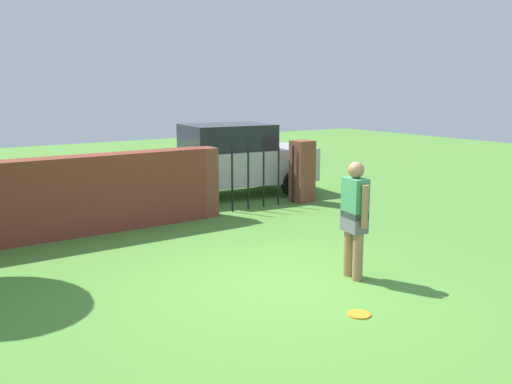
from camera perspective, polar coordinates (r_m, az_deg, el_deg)
name	(u,v)px	position (r m, az deg, el deg)	size (l,w,h in m)	color
ground_plane	(281,284)	(7.57, 2.57, -9.38)	(40.00, 40.00, 0.00)	#4C8433
brick_wall	(74,196)	(10.31, -18.12, -0.40)	(5.02, 0.50, 1.41)	brown
person	(355,215)	(7.67, 10.07, -2.29)	(0.28, 0.53, 1.62)	#9E704C
fence_gate	(256,176)	(11.96, 0.00, 1.61)	(3.00, 0.44, 1.40)	brown
car	(227,160)	(13.36, -2.94, 3.28)	(4.37, 2.30, 1.72)	#B7B7BC
frisbee_orange	(359,314)	(6.71, 10.51, -12.22)	(0.27, 0.27, 0.02)	orange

